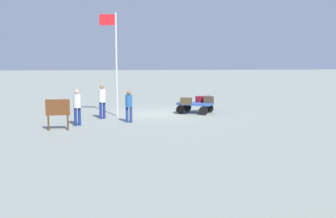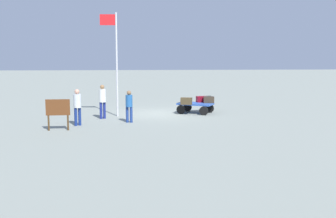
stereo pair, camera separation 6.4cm
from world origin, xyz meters
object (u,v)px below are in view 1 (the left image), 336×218
Objects in this scene: suitcase_olive at (201,99)px; worker_supervisor at (77,104)px; suitcase_navy at (208,100)px; flagpole at (115,56)px; suitcase_dark at (207,99)px; luggage_cart at (195,106)px; suitcase_grey at (186,101)px; worker_trailing at (102,99)px; signboard at (58,110)px; worker_lead at (129,104)px.

worker_supervisor reaches higher than suitcase_olive.
suitcase_navy is 0.11× the size of flagpole.
flagpole is at bearing 14.20° from suitcase_dark.
suitcase_dark is at bearing -147.12° from luggage_cart.
suitcase_grey is 4.67m from worker_trailing.
worker_trailing is 1.03× the size of worker_supervisor.
suitcase_navy is (0.01, 0.55, 0.02)m from suitcase_dark.
signboard is (1.70, 3.24, -0.13)m from worker_trailing.
worker_supervisor is (1.01, 2.04, -0.03)m from worker_trailing.
worker_supervisor is at bearing 59.93° from flagpole.
luggage_cart is 4.16× the size of suitcase_dark.
luggage_cart is 3.27× the size of suitcase_grey.
luggage_cart is at bearing -169.62° from flagpole.
signboard is at bearing 35.31° from suitcase_dark.
flagpole is 3.97× the size of signboard.
suitcase_navy is at bearing -171.48° from flagpole.
suitcase_grey is 0.39× the size of worker_supervisor.
suitcase_olive is at bearing -148.14° from worker_supervisor.
flagpole reaches higher than luggage_cart.
suitcase_grey is 0.12× the size of flagpole.
suitcase_dark is (-1.38, -1.20, -0.02)m from suitcase_grey.
suitcase_navy is 0.38× the size of worker_lead.
worker_trailing is at bearing -42.52° from worker_lead.
flagpole is (-0.65, -0.83, 2.21)m from worker_trailing.
suitcase_grey is (0.58, 0.69, 0.35)m from luggage_cart.
suitcase_grey reaches higher than suitcase_navy.
worker_supervisor is at bearing 31.86° from suitcase_olive.
suitcase_olive is at bearing -53.22° from suitcase_navy.
worker_lead is at bearing 36.01° from suitcase_grey.
signboard is (3.13, 1.94, 0.00)m from worker_lead.
worker_supervisor is 4.00m from flagpole.
worker_supervisor reaches higher than suitcase_navy.
luggage_cart is at bearing 42.74° from suitcase_olive.
suitcase_navy is 9.06m from signboard.
luggage_cart is 0.86m from suitcase_navy.
flagpole is at bearing -120.07° from worker_supervisor.
worker_supervisor is at bearing 28.33° from suitcase_grey.
suitcase_dark is at bearing -148.84° from worker_supervisor.
worker_trailing is at bearing 52.14° from flagpole.
worker_trailing reaches higher than signboard.
suitcase_grey is at bearing -143.99° from worker_lead.
luggage_cart is 7.21m from worker_supervisor.
luggage_cart is at bearing -144.41° from signboard.
luggage_cart is 0.70m from suitcase_olive.
worker_lead is at bearing 39.03° from suitcase_olive.
flagpole is (5.29, 0.79, 2.50)m from suitcase_navy.
suitcase_olive is at bearing -159.68° from worker_trailing.
flagpole is 5.26m from signboard.
signboard is at bearing 35.59° from luggage_cart.
suitcase_navy is at bearing -152.22° from worker_supervisor.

